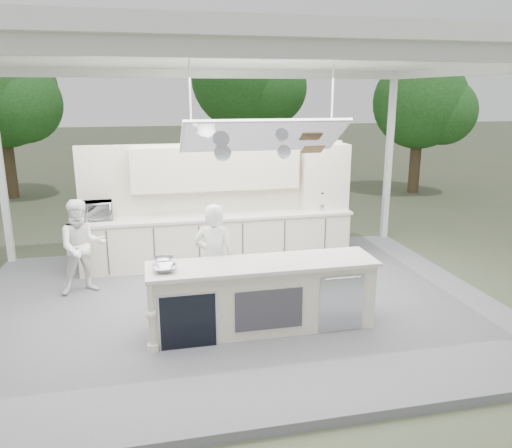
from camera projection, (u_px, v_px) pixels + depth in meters
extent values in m
plane|color=#464B33|center=(237.00, 310.00, 7.77)|extent=(90.00, 90.00, 0.00)
cube|color=#5E5F63|center=(237.00, 306.00, 7.75)|extent=(8.00, 6.00, 0.12)
cube|color=white|center=(389.00, 160.00, 10.84)|extent=(0.12, 0.12, 3.70)
cube|color=white|center=(1.00, 172.00, 9.22)|extent=(0.12, 0.12, 3.70)
cube|color=white|center=(234.00, 54.00, 6.80)|extent=(8.20, 6.20, 0.16)
cube|color=white|center=(296.00, 49.00, 4.10)|extent=(8.00, 0.12, 0.16)
cube|color=white|center=(208.00, 74.00, 9.58)|extent=(8.00, 0.12, 0.16)
cube|color=white|center=(484.00, 69.00, 7.65)|extent=(0.12, 6.00, 0.16)
cube|color=white|center=(263.00, 136.00, 6.26)|extent=(2.00, 0.71, 0.43)
cube|color=white|center=(263.00, 136.00, 6.26)|extent=(2.06, 0.76, 0.46)
cylinder|color=white|center=(190.00, 97.00, 5.95)|extent=(0.02, 0.02, 0.95)
cylinder|color=white|center=(332.00, 97.00, 6.32)|extent=(0.02, 0.02, 0.95)
cylinder|color=silver|center=(222.00, 153.00, 6.35)|extent=(0.22, 0.14, 0.21)
cylinder|color=silver|center=(284.00, 152.00, 6.47)|extent=(0.18, 0.12, 0.18)
cube|color=olive|center=(313.00, 149.00, 6.57)|extent=(0.28, 0.18, 0.12)
cube|color=beige|center=(263.00, 297.00, 6.81)|extent=(3.00, 0.70, 0.90)
cube|color=white|center=(263.00, 264.00, 6.69)|extent=(3.10, 0.78, 0.05)
cylinder|color=beige|center=(151.00, 317.00, 6.17)|extent=(0.11, 0.11, 0.92)
cube|color=black|center=(188.00, 322.00, 6.28)|extent=(0.70, 0.04, 0.72)
cube|color=silver|center=(188.00, 322.00, 6.28)|extent=(0.74, 0.03, 0.72)
cube|color=#3A393E|center=(269.00, 310.00, 6.48)|extent=(0.90, 0.02, 0.55)
cube|color=silver|center=(341.00, 303.00, 6.69)|extent=(0.62, 0.02, 0.78)
cube|color=beige|center=(219.00, 240.00, 9.42)|extent=(5.00, 0.65, 0.90)
cube|color=white|center=(218.00, 216.00, 9.29)|extent=(5.08, 0.72, 0.05)
cube|color=beige|center=(216.00, 202.00, 9.53)|extent=(5.00, 0.10, 2.25)
cube|color=beige|center=(216.00, 168.00, 9.23)|extent=(3.10, 0.38, 0.80)
cube|color=beige|center=(324.00, 178.00, 9.68)|extent=(0.90, 0.45, 1.30)
cube|color=olive|center=(324.00, 178.00, 9.68)|extent=(0.84, 0.40, 0.03)
cylinder|color=silver|center=(320.00, 207.00, 9.67)|extent=(0.20, 0.20, 0.12)
cylinder|color=black|center=(321.00, 199.00, 9.63)|extent=(0.17, 0.17, 0.20)
cylinder|color=black|center=(337.00, 206.00, 9.74)|extent=(0.16, 0.16, 0.10)
cone|color=black|center=(338.00, 198.00, 9.70)|extent=(0.14, 0.14, 0.24)
cylinder|color=#463823|center=(10.00, 165.00, 15.80)|extent=(0.36, 0.36, 2.10)
sphere|color=#2A6B27|center=(0.00, 92.00, 15.22)|extent=(3.40, 3.40, 3.40)
sphere|color=#2A6B27|center=(22.00, 104.00, 14.97)|extent=(2.38, 2.38, 2.38)
cylinder|color=#463823|center=(245.00, 147.00, 19.30)|extent=(0.36, 0.36, 2.45)
sphere|color=#2A6B27|center=(244.00, 77.00, 18.63)|extent=(4.00, 4.00, 4.00)
sphere|color=#2A6B27|center=(269.00, 88.00, 18.33)|extent=(2.80, 2.80, 2.80)
cylinder|color=#463823|center=(415.00, 164.00, 16.63)|extent=(0.36, 0.36, 1.92)
sphere|color=#2A6B27|center=(420.00, 102.00, 16.12)|extent=(3.00, 3.00, 3.00)
sphere|color=#2A6B27|center=(444.00, 112.00, 15.90)|extent=(2.10, 2.10, 2.10)
imported|color=white|center=(215.00, 260.00, 7.17)|extent=(0.70, 0.59, 1.65)
imported|color=white|center=(82.00, 247.00, 7.96)|extent=(0.87, 0.74, 1.54)
imported|color=silver|center=(95.00, 210.00, 8.90)|extent=(0.64, 0.46, 0.33)
imported|color=#B6B9BD|center=(165.00, 269.00, 6.34)|extent=(0.32, 0.32, 0.08)
imported|color=silver|center=(164.00, 260.00, 6.64)|extent=(0.31, 0.31, 0.08)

